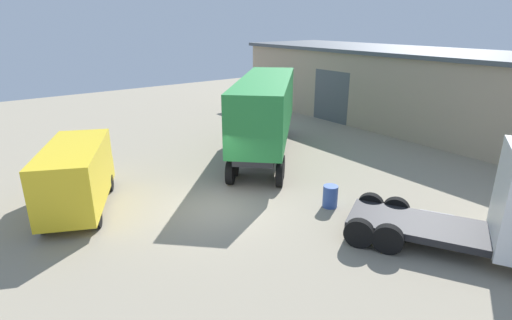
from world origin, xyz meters
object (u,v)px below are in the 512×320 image
delivery_van_yellow (77,175)px  traffic_cone (58,175)px  container_trailer_green (265,108)px  oil_drum (330,196)px

delivery_van_yellow → traffic_cone: bearing=26.3°
container_trailer_green → traffic_cone: (-2.98, -9.74, -2.37)m
container_trailer_green → traffic_cone: container_trailer_green is taller
delivery_van_yellow → container_trailer_green: bearing=-61.0°
oil_drum → delivery_van_yellow: bearing=-126.4°
container_trailer_green → traffic_cone: 10.46m
delivery_van_yellow → oil_drum: delivery_van_yellow is taller
oil_drum → traffic_cone: (-9.45, -7.95, -0.19)m
delivery_van_yellow → oil_drum: (5.81, 7.87, -0.94)m
container_trailer_green → delivery_van_yellow: bearing=138.1°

